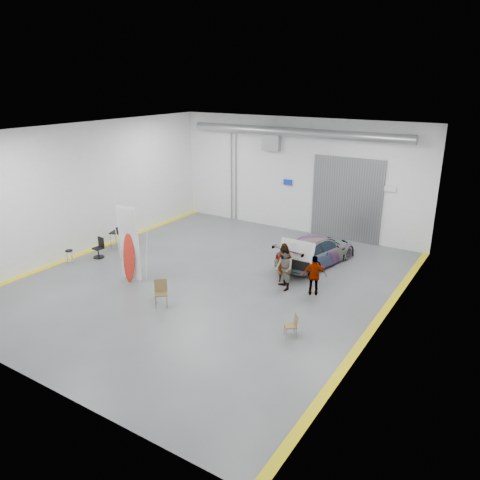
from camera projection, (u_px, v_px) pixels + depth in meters
The scene contains 13 objects.
ground at pixel (209, 281), 19.15m from camera, with size 16.00×16.00×0.00m, color #56585D.
room_shell at pixel (243, 174), 19.46m from camera, with size 14.02×16.18×6.01m.
sedan_car at pixel (316, 250), 20.72m from camera, with size 1.80×4.42×1.28m, color silver.
person_a at pixel (284, 263), 18.81m from camera, with size 0.59×0.39×1.63m, color #947350.
person_b at pixel (284, 268), 18.09m from camera, with size 0.86×0.66×1.75m, color slate.
person_c at pixel (314, 275), 17.68m from camera, with size 0.91×0.38×1.58m, color brown.
surfboard_display at pixel (128, 250), 18.67m from camera, with size 0.94×0.33×3.34m.
folding_chair_near at pixel (162, 298), 16.92m from camera, with size 0.64×0.72×0.97m.
folding_chair_far at pixel (290, 330), 14.89m from camera, with size 0.52×0.61×0.80m.
shop_stool at pixel (70, 257), 20.72m from camera, with size 0.34×0.34×0.67m.
work_table at pixel (122, 232), 22.70m from camera, with size 1.37×1.00×1.00m.
office_chair at pixel (99, 249), 21.51m from camera, with size 0.50×0.50×0.93m.
trunk_lid at pixel (298, 249), 18.94m from camera, with size 1.50×0.91×0.04m, color silver.
Camera 1 is at (10.45, -14.15, 7.85)m, focal length 35.00 mm.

